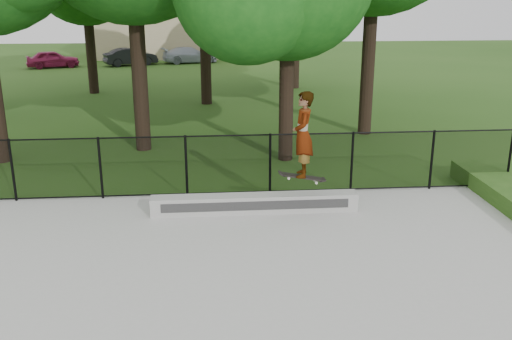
# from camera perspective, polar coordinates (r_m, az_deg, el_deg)

# --- Properties ---
(ground) EXTENTS (100.00, 100.00, 0.00)m
(ground) POSITION_cam_1_polar(r_m,az_deg,el_deg) (8.57, -8.05, -16.52)
(ground) COLOR #274F16
(ground) RESTS_ON ground
(concrete_slab) EXTENTS (14.00, 12.00, 0.06)m
(concrete_slab) POSITION_cam_1_polar(r_m,az_deg,el_deg) (8.56, -8.06, -16.35)
(concrete_slab) COLOR #ABAAA5
(concrete_slab) RESTS_ON ground
(grind_ledge) EXTENTS (4.58, 0.40, 0.41)m
(grind_ledge) POSITION_cam_1_polar(r_m,az_deg,el_deg) (12.67, -0.11, -3.36)
(grind_ledge) COLOR #AFAFAA
(grind_ledge) RESTS_ON concrete_slab
(car_a) EXTENTS (3.51, 2.26, 1.12)m
(car_a) POSITION_cam_1_polar(r_m,az_deg,el_deg) (39.96, -19.66, 10.41)
(car_a) COLOR #921A45
(car_a) RESTS_ON ground
(car_b) EXTENTS (3.38, 2.37, 1.15)m
(car_b) POSITION_cam_1_polar(r_m,az_deg,el_deg) (39.82, -12.44, 11.00)
(car_b) COLOR black
(car_b) RESTS_ON ground
(car_c) EXTENTS (3.74, 2.38, 1.09)m
(car_c) POSITION_cam_1_polar(r_m,az_deg,el_deg) (40.57, -6.64, 11.36)
(car_c) COLOR #A2AAB8
(car_c) RESTS_ON ground
(skater_airborne) EXTENTS (0.83, 0.71, 1.99)m
(skater_airborne) POSITION_cam_1_polar(r_m,az_deg,el_deg) (12.04, 4.72, 3.43)
(skater_airborne) COLOR black
(skater_airborne) RESTS_ON ground
(chainlink_fence) EXTENTS (16.06, 0.06, 1.50)m
(chainlink_fence) POSITION_cam_1_polar(r_m,az_deg,el_deg) (13.61, -6.99, 0.41)
(chainlink_fence) COLOR black
(chainlink_fence) RESTS_ON concrete_slab
(distant_building) EXTENTS (12.40, 6.40, 4.30)m
(distant_building) POSITION_cam_1_polar(r_m,az_deg,el_deg) (45.25, -8.36, 13.97)
(distant_building) COLOR tan
(distant_building) RESTS_ON ground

